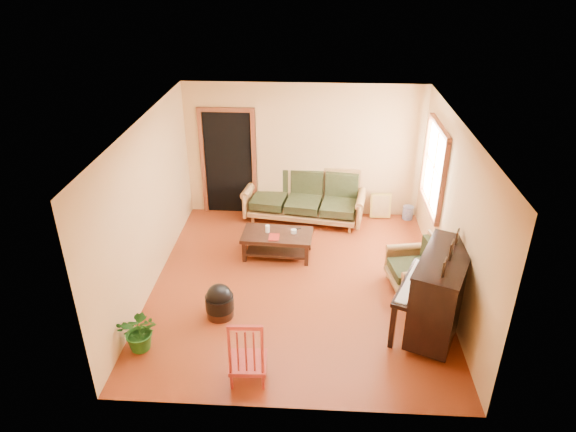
# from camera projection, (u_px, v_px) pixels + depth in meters

# --- Properties ---
(floor) EXTENTS (5.00, 5.00, 0.00)m
(floor) POSITION_uv_depth(u_px,v_px,m) (297.00, 283.00, 8.14)
(floor) COLOR #64210D
(floor) RESTS_ON ground
(doorway) EXTENTS (1.08, 0.16, 2.05)m
(doorway) POSITION_uv_depth(u_px,v_px,m) (229.00, 164.00, 9.94)
(doorway) COLOR black
(doorway) RESTS_ON floor
(window) EXTENTS (0.12, 1.36, 1.46)m
(window) POSITION_uv_depth(u_px,v_px,m) (435.00, 168.00, 8.48)
(window) COLOR white
(window) RESTS_ON right_wall
(sofa) EXTENTS (2.38, 1.29, 0.97)m
(sofa) POSITION_uv_depth(u_px,v_px,m) (304.00, 197.00, 9.85)
(sofa) COLOR olive
(sofa) RESTS_ON floor
(coffee_table) EXTENTS (1.22, 0.72, 0.43)m
(coffee_table) POSITION_uv_depth(u_px,v_px,m) (277.00, 244.00, 8.80)
(coffee_table) COLOR black
(coffee_table) RESTS_ON floor
(armchair) EXTENTS (0.92, 0.95, 0.82)m
(armchair) POSITION_uv_depth(u_px,v_px,m) (413.00, 265.00, 7.87)
(armchair) COLOR olive
(armchair) RESTS_ON floor
(piano) EXTENTS (1.28, 1.58, 1.21)m
(piano) POSITION_uv_depth(u_px,v_px,m) (440.00, 295.00, 6.85)
(piano) COLOR black
(piano) RESTS_ON floor
(footstool) EXTENTS (0.47, 0.47, 0.39)m
(footstool) POSITION_uv_depth(u_px,v_px,m) (220.00, 305.00, 7.34)
(footstool) COLOR black
(footstool) RESTS_ON floor
(red_chair) EXTENTS (0.47, 0.51, 0.95)m
(red_chair) POSITION_uv_depth(u_px,v_px,m) (248.00, 347.00, 6.14)
(red_chair) COLOR maroon
(red_chair) RESTS_ON floor
(leaning_frame) EXTENTS (0.40, 0.10, 0.53)m
(leaning_frame) POSITION_uv_depth(u_px,v_px,m) (381.00, 205.00, 10.02)
(leaning_frame) COLOR gold
(leaning_frame) RESTS_ON floor
(ceramic_crock) EXTENTS (0.23, 0.23, 0.26)m
(ceramic_crock) POSITION_uv_depth(u_px,v_px,m) (408.00, 213.00, 10.05)
(ceramic_crock) COLOR #34459E
(ceramic_crock) RESTS_ON floor
(potted_plant) EXTENTS (0.56, 0.49, 0.59)m
(potted_plant) POSITION_uv_depth(u_px,v_px,m) (140.00, 331.00, 6.68)
(potted_plant) COLOR #1E5317
(potted_plant) RESTS_ON floor
(book) EXTENTS (0.18, 0.24, 0.02)m
(book) POSITION_uv_depth(u_px,v_px,m) (269.00, 237.00, 8.56)
(book) COLOR maroon
(book) RESTS_ON coffee_table
(candle) EXTENTS (0.09, 0.09, 0.13)m
(candle) POSITION_uv_depth(u_px,v_px,m) (267.00, 229.00, 8.71)
(candle) COLOR white
(candle) RESTS_ON coffee_table
(glass_jar) EXTENTS (0.13, 0.13, 0.07)m
(glass_jar) POSITION_uv_depth(u_px,v_px,m) (294.00, 231.00, 8.70)
(glass_jar) COLOR silver
(glass_jar) RESTS_ON coffee_table
(remote) EXTENTS (0.15, 0.09, 0.02)m
(remote) POSITION_uv_depth(u_px,v_px,m) (297.00, 229.00, 8.83)
(remote) COLOR black
(remote) RESTS_ON coffee_table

